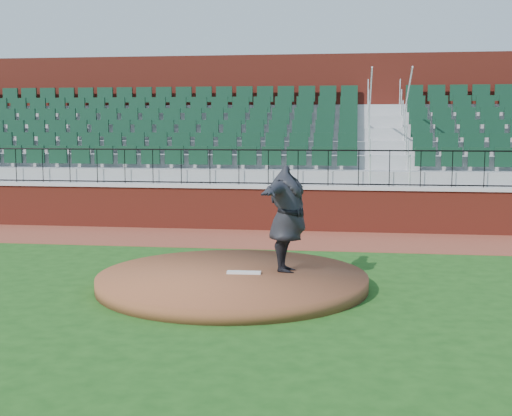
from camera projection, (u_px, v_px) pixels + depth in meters
The scene contains 10 objects.
ground at pixel (245, 286), 12.91m from camera, with size 90.00×90.00×0.00m, color #194614.
warning_track at pixel (277, 239), 18.21m from camera, with size 34.00×3.20×0.01m, color brown.
field_wall at pixel (283, 209), 19.71m from camera, with size 34.00×0.35×1.20m, color maroon.
wall_cap at pixel (283, 187), 19.64m from camera, with size 34.00×0.45×0.10m, color #B7B7B7.
wall_railing at pixel (283, 168), 19.57m from camera, with size 34.00×0.05×1.00m, color black, non-canonical shape.
seating_stands at pixel (292, 147), 22.19m from camera, with size 34.00×5.10×4.60m, color gray, non-canonical shape.
concourse_wall at pixel (299, 132), 24.89m from camera, with size 34.00×0.50×5.50m, color maroon.
pitchers_mound at pixel (232, 281), 12.82m from camera, with size 5.03×5.03×0.25m, color brown.
pitching_rubber at pixel (244, 272), 12.83m from camera, with size 0.63×0.16×0.04m, color silver.
pitcher at pixel (287, 219), 12.91m from camera, with size 2.48×0.68×2.02m, color black.
Camera 1 is at (1.98, -12.48, 3.01)m, focal length 48.28 mm.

